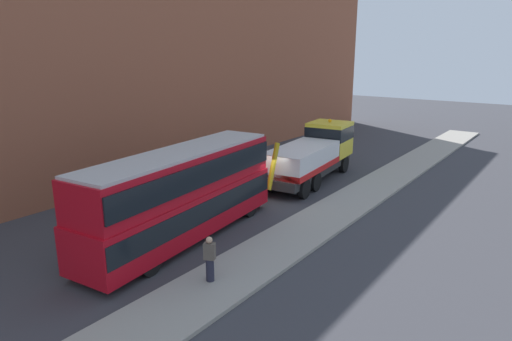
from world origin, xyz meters
name	(u,v)px	position (x,y,z in m)	size (l,w,h in m)	color
ground_plane	(260,202)	(0.00, 0.00, 0.00)	(120.00, 120.00, 0.00)	#38383D
near_kerb	(327,216)	(0.00, -4.20, 0.07)	(60.00, 2.80, 0.15)	gray
building_facade	(146,53)	(0.00, 8.95, 8.07)	(60.00, 1.50, 16.00)	#935138
recovery_tow_truck	(313,153)	(5.64, -0.15, 1.76)	(10.24, 3.53, 3.67)	#2D2D2D
double_decker_bus	(182,191)	(-6.16, -0.20, 2.23)	(11.20, 3.65, 4.06)	#B70C19
pedestrian_onlooker	(210,259)	(-8.51, -3.91, 0.99)	(0.40, 0.47, 1.71)	#232333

